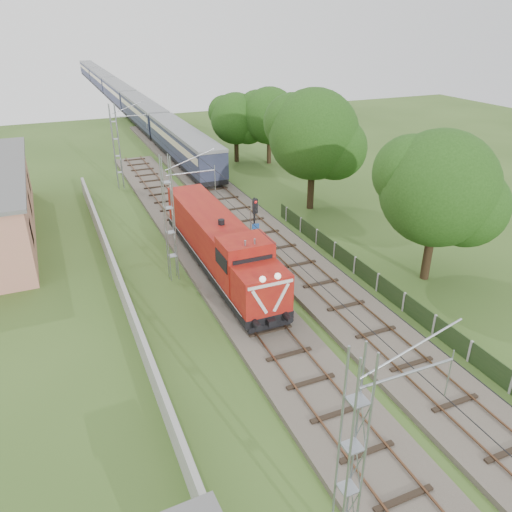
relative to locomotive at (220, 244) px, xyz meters
name	(u,v)px	position (x,y,z in m)	size (l,w,h in m)	color
ground	(304,379)	(0.00, -11.51, -2.11)	(140.00, 140.00, 0.00)	#354F1D
track_main	(247,303)	(0.00, -4.51, -1.92)	(4.20, 70.00, 0.45)	#6B6054
track_side	(243,216)	(5.00, 8.49, -1.92)	(4.20, 80.00, 0.45)	#6B6054
catenary	(170,219)	(-2.95, 0.49, 1.94)	(3.31, 70.00, 8.00)	gray
boundary_wall	(117,278)	(-6.50, 0.49, -1.36)	(0.25, 40.00, 1.50)	#9E9E99
fence	(404,302)	(8.00, -8.51, -1.51)	(0.12, 32.00, 1.20)	black
locomotive	(220,244)	(0.00, 0.00, 0.00)	(2.77, 15.82, 4.02)	black
coach_rake	(118,92)	(5.00, 70.07, 0.33)	(2.91, 108.72, 3.36)	black
signal_post	(255,218)	(2.80, 0.87, 0.98)	(0.50, 0.39, 4.50)	black
tree_a	(440,190)	(11.88, -5.82, 3.82)	(7.32, 6.98, 9.49)	#372716
tree_b	(315,135)	(11.34, 8.40, 4.21)	(7.81, 7.44, 10.12)	#372716
tree_c	(237,119)	(10.97, 25.27, 2.67)	(5.91, 5.63, 7.66)	#372716
tree_d	(270,116)	(14.10, 23.17, 3.10)	(6.44, 6.13, 8.35)	#372716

